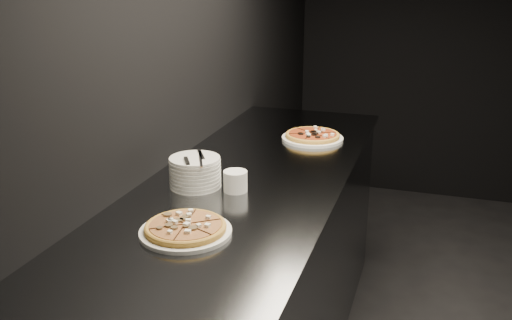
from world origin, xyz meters
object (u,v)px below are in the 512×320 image
(counter, at_px, (244,288))
(pizza_mushroom, at_px, (186,228))
(ramekin, at_px, (235,181))
(pizza_tomato, at_px, (312,136))
(cutlery, at_px, (195,158))
(plate_stack, at_px, (195,172))

(counter, distance_m, pizza_mushroom, 0.67)
(ramekin, bearing_deg, pizza_tomato, 80.41)
(counter, xyz_separation_m, ramekin, (-0.00, -0.09, 0.50))
(pizza_mushroom, xyz_separation_m, ramekin, (0.02, 0.38, 0.02))
(pizza_tomato, xyz_separation_m, ramekin, (-0.12, -0.73, 0.02))
(pizza_tomato, height_order, cutlery, cutlery)
(pizza_mushroom, distance_m, pizza_tomato, 1.13)
(ramekin, bearing_deg, pizza_mushroom, -93.67)
(plate_stack, bearing_deg, pizza_tomato, 68.90)
(pizza_tomato, bearing_deg, pizza_mushroom, -97.58)
(counter, bearing_deg, pizza_mushroom, -93.16)
(pizza_mushroom, bearing_deg, pizza_tomato, 82.42)
(pizza_tomato, bearing_deg, plate_stack, -111.10)
(pizza_mushroom, distance_m, cutlery, 0.40)
(plate_stack, bearing_deg, ramekin, 0.37)
(plate_stack, bearing_deg, pizza_mushroom, -70.51)
(pizza_mushroom, xyz_separation_m, plate_stack, (-0.13, 0.38, 0.04))
(pizza_tomato, distance_m, ramekin, 0.74)
(counter, xyz_separation_m, plate_stack, (-0.16, -0.09, 0.52))
(counter, xyz_separation_m, cutlery, (-0.15, -0.10, 0.58))
(cutlery, bearing_deg, ramekin, -25.60)
(pizza_mushroom, bearing_deg, cutlery, 109.14)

